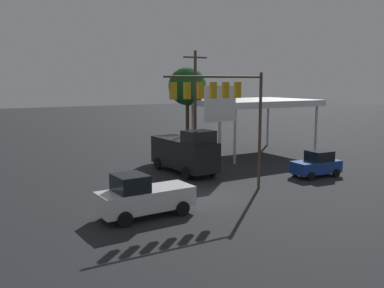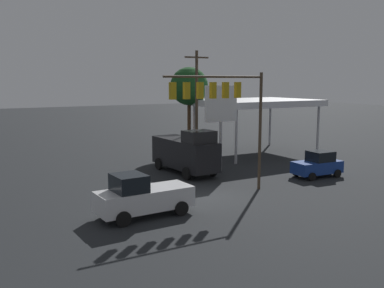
{
  "view_description": "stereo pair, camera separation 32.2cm",
  "coord_description": "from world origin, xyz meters",
  "px_view_note": "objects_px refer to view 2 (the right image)",
  "views": [
    {
      "loc": [
        14.28,
        22.04,
        7.25
      ],
      "look_at": [
        0.0,
        -2.0,
        3.11
      ],
      "focal_mm": 40.0,
      "sensor_mm": 36.0,
      "label": 1
    },
    {
      "loc": [
        14.0,
        22.2,
        7.25
      ],
      "look_at": [
        0.0,
        -2.0,
        3.11
      ],
      "focal_mm": 40.0,
      "sensor_mm": 36.0,
      "label": 2
    }
  ],
  "objects_px": {
    "street_tree": "(189,87)",
    "utility_pole": "(197,103)",
    "delivery_truck": "(186,152)",
    "hatchback_crossing": "(318,165)",
    "traffic_signal_assembly": "(222,100)",
    "pickup_parked": "(142,196)",
    "price_sign": "(221,108)"
  },
  "relations": [
    {
      "from": "utility_pole",
      "to": "street_tree",
      "type": "height_order",
      "value": "utility_pole"
    },
    {
      "from": "hatchback_crossing",
      "to": "street_tree",
      "type": "xyz_separation_m",
      "value": [
        3.07,
        -14.39,
        5.72
      ]
    },
    {
      "from": "traffic_signal_assembly",
      "to": "street_tree",
      "type": "xyz_separation_m",
      "value": [
        -6.23,
        -15.03,
        0.59
      ]
    },
    {
      "from": "utility_pole",
      "to": "price_sign",
      "type": "height_order",
      "value": "utility_pole"
    },
    {
      "from": "utility_pole",
      "to": "delivery_truck",
      "type": "bearing_deg",
      "value": 50.78
    },
    {
      "from": "street_tree",
      "to": "pickup_parked",
      "type": "bearing_deg",
      "value": 53.29
    },
    {
      "from": "traffic_signal_assembly",
      "to": "utility_pole",
      "type": "relative_size",
      "value": 0.79
    },
    {
      "from": "price_sign",
      "to": "delivery_truck",
      "type": "distance_m",
      "value": 4.51
    },
    {
      "from": "traffic_signal_assembly",
      "to": "utility_pole",
      "type": "distance_m",
      "value": 12.2
    },
    {
      "from": "pickup_parked",
      "to": "hatchback_crossing",
      "type": "bearing_deg",
      "value": -174.11
    },
    {
      "from": "traffic_signal_assembly",
      "to": "price_sign",
      "type": "distance_m",
      "value": 7.41
    },
    {
      "from": "hatchback_crossing",
      "to": "street_tree",
      "type": "distance_m",
      "value": 15.78
    },
    {
      "from": "street_tree",
      "to": "utility_pole",
      "type": "bearing_deg",
      "value": 69.85
    },
    {
      "from": "traffic_signal_assembly",
      "to": "delivery_truck",
      "type": "bearing_deg",
      "value": -100.29
    },
    {
      "from": "utility_pole",
      "to": "hatchback_crossing",
      "type": "distance_m",
      "value": 12.23
    },
    {
      "from": "price_sign",
      "to": "street_tree",
      "type": "distance_m",
      "value": 9.29
    },
    {
      "from": "delivery_truck",
      "to": "hatchback_crossing",
      "type": "bearing_deg",
      "value": 50.75
    },
    {
      "from": "traffic_signal_assembly",
      "to": "delivery_truck",
      "type": "xyz_separation_m",
      "value": [
        -1.23,
        -6.78,
        -4.38
      ]
    },
    {
      "from": "hatchback_crossing",
      "to": "traffic_signal_assembly",
      "type": "bearing_deg",
      "value": 7.86
    },
    {
      "from": "hatchback_crossing",
      "to": "delivery_truck",
      "type": "height_order",
      "value": "delivery_truck"
    },
    {
      "from": "utility_pole",
      "to": "pickup_parked",
      "type": "bearing_deg",
      "value": 49.3
    },
    {
      "from": "traffic_signal_assembly",
      "to": "price_sign",
      "type": "bearing_deg",
      "value": -123.63
    },
    {
      "from": "hatchback_crossing",
      "to": "pickup_parked",
      "type": "height_order",
      "value": "pickup_parked"
    },
    {
      "from": "pickup_parked",
      "to": "street_tree",
      "type": "height_order",
      "value": "street_tree"
    },
    {
      "from": "hatchback_crossing",
      "to": "delivery_truck",
      "type": "relative_size",
      "value": 0.57
    },
    {
      "from": "traffic_signal_assembly",
      "to": "hatchback_crossing",
      "type": "xyz_separation_m",
      "value": [
        -9.3,
        -0.64,
        -5.13
      ]
    },
    {
      "from": "utility_pole",
      "to": "pickup_parked",
      "type": "distance_m",
      "value": 17.31
    },
    {
      "from": "traffic_signal_assembly",
      "to": "street_tree",
      "type": "distance_m",
      "value": 16.28
    },
    {
      "from": "utility_pole",
      "to": "street_tree",
      "type": "xyz_separation_m",
      "value": [
        -1.41,
        -3.85,
        1.42
      ]
    },
    {
      "from": "hatchback_crossing",
      "to": "pickup_parked",
      "type": "relative_size",
      "value": 0.74
    },
    {
      "from": "traffic_signal_assembly",
      "to": "delivery_truck",
      "type": "height_order",
      "value": "traffic_signal_assembly"
    },
    {
      "from": "traffic_signal_assembly",
      "to": "delivery_truck",
      "type": "relative_size",
      "value": 1.13
    }
  ]
}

